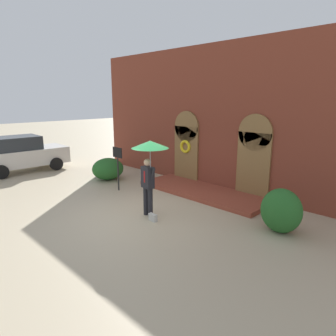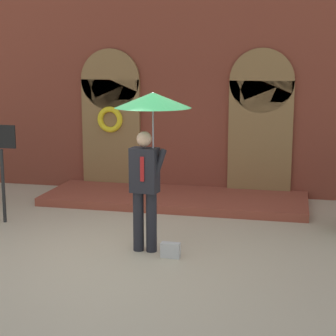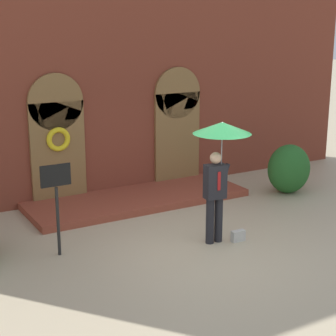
# 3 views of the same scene
# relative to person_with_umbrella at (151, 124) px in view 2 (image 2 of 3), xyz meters

# --- Properties ---
(ground_plane) EXTENTS (80.00, 80.00, 0.00)m
(ground_plane) POSITION_rel_person_with_umbrella_xyz_m (-0.28, -0.13, -1.91)
(ground_plane) COLOR tan
(building_facade) EXTENTS (14.00, 2.30, 5.60)m
(building_facade) POSITION_rel_person_with_umbrella_xyz_m (-0.28, 4.02, 0.77)
(building_facade) COLOR brown
(building_facade) RESTS_ON ground
(person_with_umbrella) EXTENTS (1.10, 1.10, 2.36)m
(person_with_umbrella) POSITION_rel_person_with_umbrella_xyz_m (0.00, 0.00, 0.00)
(person_with_umbrella) COLOR black
(person_with_umbrella) RESTS_ON ground
(handbag) EXTENTS (0.28, 0.13, 0.22)m
(handbag) POSITION_rel_person_with_umbrella_xyz_m (0.34, -0.20, -1.80)
(handbag) COLOR #B7B7B2
(handbag) RESTS_ON ground
(sign_post) EXTENTS (0.56, 0.06, 1.72)m
(sign_post) POSITION_rel_person_with_umbrella_xyz_m (-2.91, 0.92, -0.75)
(sign_post) COLOR black
(sign_post) RESTS_ON ground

